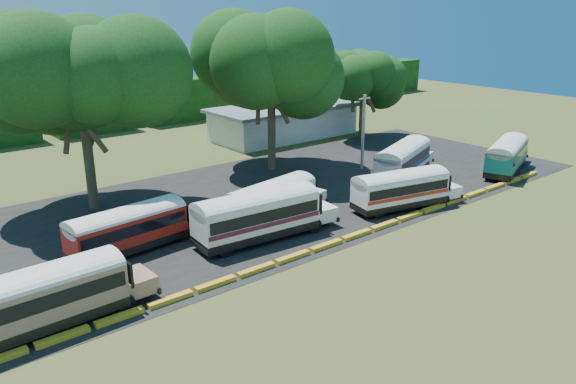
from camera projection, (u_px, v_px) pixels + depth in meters
ground at (352, 246)px, 39.10m from camera, size 160.00×160.00×0.00m
asphalt_strip at (261, 200)px, 48.53m from camera, size 64.00×24.00×0.02m
curb at (342, 240)px, 39.79m from camera, size 53.70×0.45×0.30m
terminal_building at (284, 121)px, 71.33m from camera, size 19.00×9.00×4.00m
treeline_backdrop at (91, 110)px, 73.51m from camera, size 130.00×4.00×6.00m
bus_beige at (43, 295)px, 28.52m from camera, size 10.56×2.95×3.44m
bus_red at (130, 226)px, 37.73m from camera, size 9.99×3.39×3.22m
bus_cream_west at (259, 213)px, 39.56m from camera, size 11.25×3.62×3.64m
bus_cream_east at (273, 199)px, 43.22m from camera, size 10.03×4.04×3.21m
bus_white_red at (402, 187)px, 45.84m from camera, size 10.22×4.52×3.26m
bus_white_blue at (404, 158)px, 53.95m from camera, size 11.01×6.30×3.54m
bus_teal at (507, 154)px, 55.94m from camera, size 10.57×5.94×3.40m
tree_west at (79, 74)px, 43.12m from camera, size 12.04×12.04×15.41m
tree_center at (271, 61)px, 54.23m from camera, size 11.54×11.54×15.20m
tree_east at (364, 75)px, 68.89m from camera, size 7.84×7.84×10.82m
utility_pole at (363, 131)px, 56.63m from camera, size 1.60×0.30×7.60m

